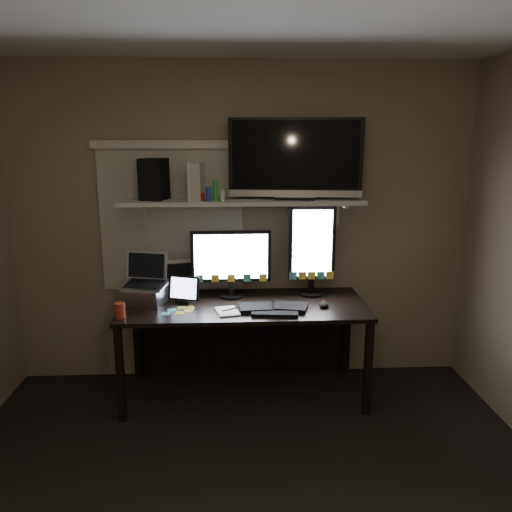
{
  "coord_description": "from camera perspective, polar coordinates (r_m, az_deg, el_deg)",
  "views": [
    {
      "loc": [
        -0.09,
        -2.09,
        1.93
      ],
      "look_at": [
        0.08,
        1.25,
        1.13
      ],
      "focal_mm": 35.0,
      "sensor_mm": 36.0,
      "label": 1
    }
  ],
  "objects": [
    {
      "name": "back_wall",
      "position": [
        3.95,
        -1.58,
        3.46
      ],
      "size": [
        3.6,
        0.0,
        3.6
      ],
      "primitive_type": "plane",
      "rotation": [
        1.57,
        0.0,
        0.0
      ],
      "color": "#716251",
      "rests_on": "floor"
    },
    {
      "name": "window_blinds",
      "position": [
        3.95,
        -9.6,
        4.02
      ],
      "size": [
        1.1,
        0.02,
        1.1
      ],
      "primitive_type": "cube",
      "color": "beige",
      "rests_on": "back_wall"
    },
    {
      "name": "desk",
      "position": [
        3.89,
        -1.42,
        -7.36
      ],
      "size": [
        1.8,
        0.75,
        0.73
      ],
      "color": "black",
      "rests_on": "floor"
    },
    {
      "name": "wall_shelf",
      "position": [
        3.74,
        -1.53,
        6.24
      ],
      "size": [
        1.8,
        0.35,
        0.03
      ],
      "primitive_type": "cube",
      "color": "#BABBB6",
      "rests_on": "back_wall"
    },
    {
      "name": "monitor_landscape",
      "position": [
        3.8,
        -2.87,
        -0.84
      ],
      "size": [
        0.61,
        0.07,
        0.53
      ],
      "primitive_type": "cube",
      "rotation": [
        0.0,
        0.0,
        0.01
      ],
      "color": "black",
      "rests_on": "desk"
    },
    {
      "name": "monitor_portrait",
      "position": [
        3.86,
        6.39,
        0.68
      ],
      "size": [
        0.36,
        0.07,
        0.71
      ],
      "primitive_type": "cube",
      "rotation": [
        0.0,
        0.0,
        -0.02
      ],
      "color": "black",
      "rests_on": "desk"
    },
    {
      "name": "keyboard",
      "position": [
        3.59,
        1.99,
        -5.9
      ],
      "size": [
        0.51,
        0.24,
        0.03
      ],
      "primitive_type": "cube",
      "rotation": [
        0.0,
        0.0,
        -0.1
      ],
      "color": "black",
      "rests_on": "desk"
    },
    {
      "name": "mouse",
      "position": [
        3.67,
        7.78,
        -5.51
      ],
      "size": [
        0.09,
        0.12,
        0.04
      ],
      "primitive_type": "ellipsoid",
      "rotation": [
        0.0,
        0.0,
        -0.26
      ],
      "color": "black",
      "rests_on": "desk"
    },
    {
      "name": "notepad",
      "position": [
        3.54,
        -3.31,
        -6.34
      ],
      "size": [
        0.19,
        0.23,
        0.01
      ],
      "primitive_type": "cube",
      "rotation": [
        0.0,
        0.0,
        0.23
      ],
      "color": "silver",
      "rests_on": "desk"
    },
    {
      "name": "tablet",
      "position": [
        3.73,
        -8.26,
        -3.8
      ],
      "size": [
        0.26,
        0.18,
        0.21
      ],
      "primitive_type": "cube",
      "rotation": [
        0.0,
        0.0,
        -0.34
      ],
      "color": "black",
      "rests_on": "desk"
    },
    {
      "name": "file_sorter",
      "position": [
        3.94,
        -8.85,
        -2.44
      ],
      "size": [
        0.23,
        0.15,
        0.27
      ],
      "primitive_type": "cube",
      "rotation": [
        0.0,
        0.0,
        0.24
      ],
      "color": "black",
      "rests_on": "desk"
    },
    {
      "name": "laptop",
      "position": [
        3.75,
        -12.62,
        -2.7
      ],
      "size": [
        0.38,
        0.34,
        0.37
      ],
      "primitive_type": "cube",
      "rotation": [
        0.0,
        0.0,
        -0.26
      ],
      "color": "#ADAEB2",
      "rests_on": "desk"
    },
    {
      "name": "cup",
      "position": [
        3.54,
        -15.27,
        -6.03
      ],
      "size": [
        0.08,
        0.08,
        0.1
      ],
      "primitive_type": "cylinder",
      "rotation": [
        0.0,
        0.0,
        0.08
      ],
      "color": "maroon",
      "rests_on": "desk"
    },
    {
      "name": "sticky_notes",
      "position": [
        3.63,
        -9.32,
        -6.04
      ],
      "size": [
        0.32,
        0.27,
        0.0
      ],
      "primitive_type": null,
      "rotation": [
        0.0,
        0.0,
        0.26
      ],
      "color": "yellow",
      "rests_on": "desk"
    },
    {
      "name": "tv",
      "position": [
        3.75,
        4.51,
        10.99
      ],
      "size": [
        1.0,
        0.3,
        0.59
      ],
      "primitive_type": "cube",
      "rotation": [
        0.0,
        0.0,
        -0.13
      ],
      "color": "black",
      "rests_on": "wall_shelf"
    },
    {
      "name": "game_console",
      "position": [
        3.73,
        -6.83,
        8.47
      ],
      "size": [
        0.12,
        0.24,
        0.27
      ],
      "primitive_type": "cube",
      "rotation": [
        0.0,
        0.0,
        -0.2
      ],
      "color": "#BCB5AA",
      "rests_on": "wall_shelf"
    },
    {
      "name": "speaker",
      "position": [
        3.8,
        -11.59,
        8.6
      ],
      "size": [
        0.22,
        0.24,
        0.3
      ],
      "primitive_type": "cube",
      "rotation": [
        0.0,
        0.0,
        -0.29
      ],
      "color": "black",
      "rests_on": "wall_shelf"
    },
    {
      "name": "bottles",
      "position": [
        3.66,
        -5.05,
        7.39
      ],
      "size": [
        0.22,
        0.06,
        0.14
      ],
      "primitive_type": null,
      "rotation": [
        0.0,
        0.0,
        -0.05
      ],
      "color": "#A50F0C",
      "rests_on": "wall_shelf"
    }
  ]
}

